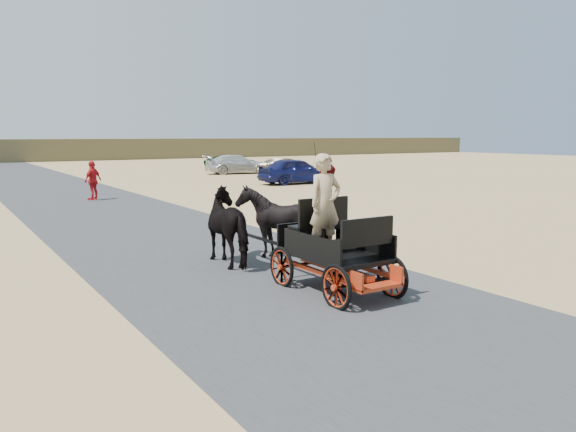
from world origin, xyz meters
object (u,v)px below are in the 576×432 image
horse_left (233,226)px  horse_right (276,222)px  car_d (232,162)px  carriage (335,272)px  pedestrian (93,180)px  car_a (296,171)px  car_b (286,168)px  car_c (237,164)px

horse_left → horse_right: size_ratio=1.18×
horse_left → car_d: 34.10m
car_d → horse_left: bearing=152.8°
carriage → pedestrian: pedestrian is taller
car_a → car_b: 5.48m
horse_left → car_a: 20.73m
pedestrian → carriage: bearing=52.2°
car_a → car_c: (1.12, 9.61, -0.06)m
pedestrian → car_a: (12.08, 2.15, -0.10)m
horse_left → car_d: (15.36, 30.45, -0.23)m
car_b → carriage: bearing=152.8°
horse_left → horse_right: (1.10, 0.00, 0.00)m
car_c → car_d: 4.64m
car_c → pedestrian: bearing=142.3°
horse_right → car_a: (11.40, 16.54, -0.09)m
car_a → pedestrian: bearing=103.3°
car_b → car_d: (0.42, 9.00, -0.02)m
horse_right → car_b: size_ratio=0.44×
carriage → horse_left: (-0.55, 3.00, 0.49)m
car_d → horse_right: bearing=154.4°
pedestrian → car_a: size_ratio=0.39×
horse_left → pedestrian: (0.42, 14.39, 0.02)m
horse_right → car_c: (12.51, 26.15, -0.15)m
car_b → car_a: bearing=156.8°
car_d → pedestrian: bearing=136.6°
carriage → horse_left: 3.09m
carriage → horse_left: size_ratio=1.20×
pedestrian → horse_right: bearing=54.5°
carriage → car_c: car_c is taller
pedestrian → car_c: (13.20, 11.76, -0.17)m
car_c → horse_right: bearing=165.0°
horse_left → car_a: size_ratio=0.45×
carriage → car_c: bearing=65.9°
car_b → horse_right: bearing=150.5°
horse_right → pedestrian: size_ratio=0.98×
car_c → car_b: bearing=-153.7°
pedestrian → car_b: (14.52, 7.06, -0.22)m
horse_left → car_c: (13.61, 26.15, -0.15)m
horse_right → car_d: bearing=-115.1°
horse_right → car_d: (14.26, 30.45, -0.23)m
horse_left → car_a: horse_left is taller
carriage → car_a: bearing=58.6°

